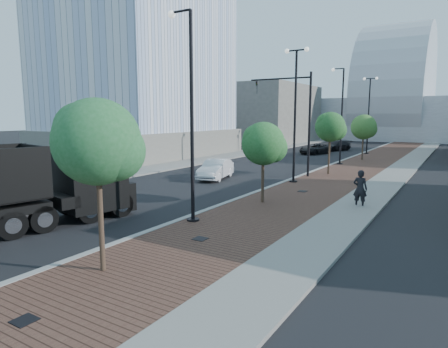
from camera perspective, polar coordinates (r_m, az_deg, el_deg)
The scene contains 24 objects.
sidewalk at distance 44.51m, azimuth 22.22°, elevation 1.87°, with size 7.00×140.00×0.12m, color #4C2D23.
concrete_strip at distance 44.15m, azimuth 25.67°, elevation 1.62°, with size 2.40×140.00×0.13m, color slate.
curb at distance 45.20m, azimuth 17.85°, elevation 2.20°, with size 0.30×140.00×0.14m, color gray.
west_sidewalk at distance 49.89m, azimuth 3.19°, elevation 3.16°, with size 4.00×140.00×0.12m, color slate.
dump_truck at distance 18.24m, azimuth -28.44°, elevation -2.82°, with size 5.44×13.75×3.56m.
white_sedan at distance 29.46m, azimuth -1.21°, elevation 0.71°, with size 1.56×4.48×1.48m, color silver.
dark_car_mid at distance 49.78m, azimuth 13.22°, elevation 3.61°, with size 2.15×4.67×1.30m, color black.
dark_car_far at distance 55.18m, azimuth 16.06°, elevation 4.01°, with size 1.92×4.73×1.37m, color black.
pedestrian at distance 21.46m, azimuth 19.32°, elevation -2.06°, with size 0.73×0.48×1.99m, color black.
streetlight_1 at distance 17.05m, azimuth -5.04°, elevation 7.08°, with size 1.44×0.56×9.21m.
streetlight_2 at distance 27.57m, azimuth 10.37°, elevation 8.54°, with size 1.72×0.56×9.28m.
streetlight_3 at distance 39.02m, azimuth 16.69°, elevation 7.60°, with size 1.44×0.56×9.21m.
streetlight_4 at distance 50.68m, azimuth 20.41°, elevation 8.11°, with size 1.72×0.56×9.28m.
traffic_mast at distance 30.70m, azimuth 10.86°, elevation 8.82°, with size 5.09×0.20×8.00m.
tree_0 at distance 11.88m, azimuth -17.88°, elevation 4.43°, with size 2.56×2.55×5.30m.
tree_1 at distance 20.81m, azimuth 5.91°, elevation 4.41°, with size 2.36×2.31×4.45m.
tree_2 at distance 32.01m, azimuth 15.39°, elevation 6.65°, with size 2.40×2.36×5.06m.
tree_3 at distance 43.65m, azimuth 19.85°, elevation 6.48°, with size 2.63×2.62×4.88m.
tower_podium at distance 49.85m, azimuth -12.54°, elevation 4.62°, with size 19.00×19.00×3.00m, color slate.
convention_center at distance 89.58m, azimuth 23.81°, elevation 8.67°, with size 50.00×30.00×50.00m.
commercial_block_nw at distance 70.67m, azimuth 6.01°, elevation 8.74°, with size 14.00×20.00×10.00m, color #5F5D56.
utility_cover_0 at distance 10.57m, azimuth -27.19°, elevation -18.54°, with size 0.50×0.50×0.02m, color black.
utility_cover_1 at distance 15.04m, azimuth -3.51°, elevation -9.45°, with size 0.50×0.50×0.02m, color black.
utility_cover_2 at distance 24.58m, azimuth 11.43°, elevation -2.49°, with size 0.50×0.50×0.02m, color black.
Camera 1 is at (10.66, -3.67, 4.79)m, focal length 31.19 mm.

